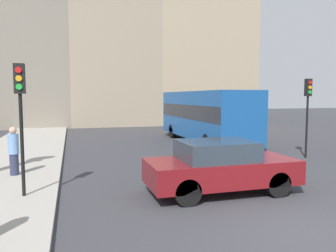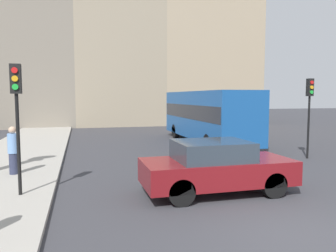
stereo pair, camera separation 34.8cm
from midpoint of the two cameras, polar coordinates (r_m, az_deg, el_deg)
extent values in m
plane|color=#38383D|center=(7.39, 21.47, -16.81)|extent=(120.00, 120.00, 0.00)
cube|color=#A39E93|center=(16.98, -24.95, -4.35)|extent=(3.92, 26.42, 0.13)
cube|color=gray|center=(32.71, -25.63, 16.25)|extent=(9.18, 5.00, 18.62)
cube|color=gray|center=(32.13, -9.65, 11.75)|extent=(8.15, 5.00, 12.94)
cube|color=tan|center=(34.48, 5.84, 12.02)|extent=(10.01, 5.00, 13.76)
cube|color=maroon|center=(9.41, 8.22, -7.75)|extent=(4.21, 1.81, 0.66)
cube|color=#2D3842|center=(9.23, 7.32, -4.22)|extent=(2.02, 1.63, 0.53)
cylinder|color=black|center=(10.75, 12.80, -7.74)|extent=(0.70, 0.22, 0.70)
cylinder|color=black|center=(9.43, 17.59, -9.66)|extent=(0.70, 0.22, 0.70)
cylinder|color=black|center=(9.77, -0.85, -8.91)|extent=(0.70, 0.22, 0.70)
cylinder|color=black|center=(8.30, 2.18, -11.46)|extent=(0.70, 0.22, 0.70)
cube|color=#195199|center=(19.19, 5.79, 2.02)|extent=(2.31, 9.40, 2.66)
cube|color=#1E232D|center=(19.18, 5.80, 2.57)|extent=(2.34, 9.22, 0.79)
cylinder|color=black|center=(22.36, 5.35, -0.73)|extent=(0.28, 0.90, 0.90)
cylinder|color=black|center=(21.69, 0.35, -0.89)|extent=(0.28, 0.90, 0.90)
cylinder|color=black|center=(17.12, 12.62, -2.62)|extent=(0.28, 0.90, 0.90)
cylinder|color=black|center=(16.24, 6.33, -2.94)|extent=(0.28, 0.90, 0.90)
cylinder|color=black|center=(9.34, -25.05, -3.07)|extent=(0.09, 0.09, 2.66)
cube|color=black|center=(9.27, -25.45, 7.46)|extent=(0.26, 0.20, 0.76)
cylinder|color=red|center=(9.16, -25.62, 8.80)|extent=(0.15, 0.04, 0.15)
cylinder|color=orange|center=(9.15, -25.57, 7.50)|extent=(0.15, 0.04, 0.15)
cylinder|color=green|center=(9.14, -25.52, 6.19)|extent=(0.15, 0.04, 0.15)
cylinder|color=black|center=(15.69, 22.42, -0.19)|extent=(0.09, 0.09, 2.74)
cube|color=black|center=(15.64, 22.64, 6.22)|extent=(0.26, 0.20, 0.76)
cylinder|color=red|center=(15.55, 22.95, 6.99)|extent=(0.15, 0.04, 0.15)
cylinder|color=orange|center=(15.54, 22.92, 6.22)|extent=(0.15, 0.04, 0.15)
cylinder|color=green|center=(15.54, 22.89, 5.45)|extent=(0.15, 0.04, 0.15)
cylinder|color=#2D334C|center=(12.10, -25.96, -6.03)|extent=(0.28, 0.28, 0.71)
cylinder|color=#729ED8|center=(11.99, -26.08, -2.83)|extent=(0.33, 0.33, 0.66)
sphere|color=tan|center=(11.94, -26.17, -0.70)|extent=(0.24, 0.24, 0.24)
camera|label=1|loc=(0.17, -90.71, -0.06)|focal=35.00mm
camera|label=2|loc=(0.17, 89.29, 0.06)|focal=35.00mm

